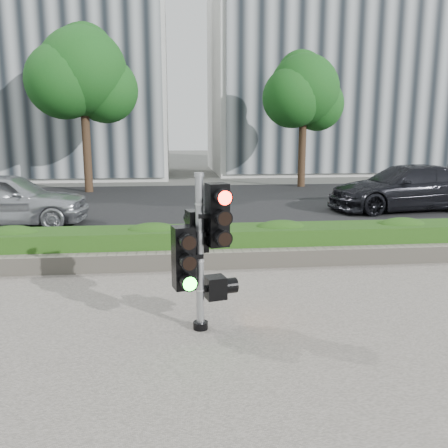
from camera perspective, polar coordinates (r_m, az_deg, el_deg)
The scene contains 13 objects.
ground at distance 7.67m, azimuth 0.01°, elevation -9.51°, with size 120.00×120.00×0.00m, color #51514C.
sidewalk at distance 5.41m, azimuth 3.06°, elevation -18.67°, with size 16.00×11.00×0.03m, color #9E9389.
road at distance 17.36m, azimuth -3.59°, elevation 2.20°, with size 60.00×13.00×0.02m, color black.
curb at distance 10.64m, azimuth -1.84°, elevation -3.24°, with size 60.00×0.25×0.12m, color gray.
stone_wall at distance 9.40m, azimuth -1.25°, elevation -4.30°, with size 12.00×0.32×0.34m, color gray.
hedge at distance 9.99m, azimuth -1.58°, elevation -2.37°, with size 12.00×1.00×0.68m, color #387122.
building_left at distance 31.60m, azimuth -22.53°, elevation 19.08°, with size 16.00×9.00×15.00m, color #B7B7B2.
building_right at distance 34.38m, azimuth 14.43°, elevation 16.32°, with size 18.00×10.00×12.00m, color #B7B7B2.
tree_left at distance 22.13m, azimuth -16.65°, elevation 16.78°, with size 4.61×4.03×7.34m.
tree_right at distance 23.60m, azimuth 9.52°, elevation 15.33°, with size 4.10×3.58×6.53m.
traffic_signal at distance 6.33m, azimuth -2.76°, elevation -2.45°, with size 0.78×0.64×2.15m.
car_silver at distance 14.86m, azimuth -24.76°, elevation 2.74°, with size 1.83×4.55×1.55m, color #B2B4BA.
car_dark at distance 17.40m, azimuth 20.93°, elevation 4.10°, with size 2.16×5.31×1.54m, color black.
Camera 1 is at (-0.78, -7.13, 2.71)m, focal length 38.00 mm.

